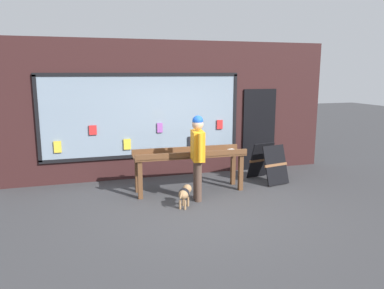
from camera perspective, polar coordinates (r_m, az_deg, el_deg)
ground_plane at (r=7.25m, az=1.84°, el=-9.39°), size 40.00×40.00×0.00m
shopfront_facade at (r=9.13m, az=-3.00°, el=5.27°), size 8.04×0.29×3.27m
display_table_main at (r=7.94m, az=-0.40°, el=-2.07°), size 2.39×0.67×0.92m
person_browsing at (r=7.32m, az=0.87°, el=-1.02°), size 0.29×0.66×1.70m
small_dog at (r=7.13m, az=-1.12°, el=-7.42°), size 0.37×0.46×0.40m
sandwich_board_sign at (r=8.91m, az=11.50°, el=-2.70°), size 0.75×0.94×0.87m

